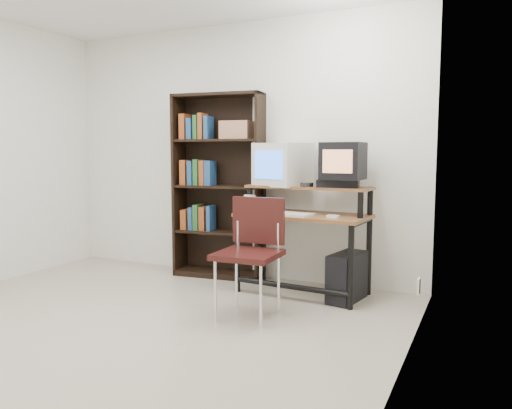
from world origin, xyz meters
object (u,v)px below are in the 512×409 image
at_px(crt_monitor, 283,165).
at_px(pc_tower, 347,277).
at_px(computer_desk, 304,219).
at_px(crt_tv, 343,161).
at_px(school_chair, 252,243).
at_px(bookshelf, 220,184).

distance_m(crt_monitor, pc_tower, 1.21).
bearing_deg(computer_desk, crt_tv, 12.91).
height_order(crt_tv, school_chair, crt_tv).
relative_size(crt_tv, pc_tower, 0.79).
bearing_deg(crt_monitor, pc_tower, -1.95).
relative_size(crt_monitor, school_chair, 0.57).
bearing_deg(computer_desk, pc_tower, -6.11).
distance_m(crt_monitor, bookshelf, 0.78).
bearing_deg(bookshelf, pc_tower, -18.49).
distance_m(crt_monitor, school_chair, 1.09).
bearing_deg(crt_monitor, crt_tv, 7.05).
height_order(school_chair, bookshelf, bookshelf).
bearing_deg(pc_tower, crt_monitor, 171.90).
distance_m(school_chair, bookshelf, 1.37).
height_order(computer_desk, pc_tower, computer_desk).
relative_size(computer_desk, crt_tv, 3.39).
height_order(crt_monitor, bookshelf, bookshelf).
distance_m(computer_desk, pc_tower, 0.65).
height_order(crt_monitor, pc_tower, crt_monitor).
bearing_deg(computer_desk, bookshelf, 170.91).
bearing_deg(crt_tv, computer_desk, -170.24).
xyz_separation_m(pc_tower, bookshelf, (-1.44, 0.32, 0.75)).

